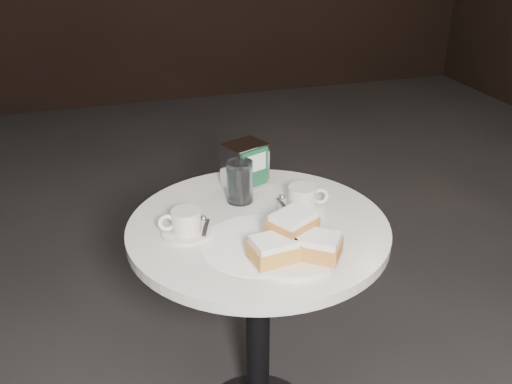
% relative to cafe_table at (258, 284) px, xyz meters
% --- Properties ---
extents(cafe_table, '(0.70, 0.70, 0.74)m').
position_rel_cafe_table_xyz_m(cafe_table, '(0.00, 0.00, 0.00)').
color(cafe_table, black).
rests_on(cafe_table, ground).
extents(sugar_spill, '(0.36, 0.36, 0.00)m').
position_rel_cafe_table_xyz_m(sugar_spill, '(-0.03, -0.10, 0.20)').
color(sugar_spill, white).
rests_on(sugar_spill, cafe_table).
extents(beignet_plate, '(0.25, 0.25, 0.10)m').
position_rel_cafe_table_xyz_m(beignet_plate, '(0.03, -0.18, 0.24)').
color(beignet_plate, silver).
rests_on(beignet_plate, cafe_table).
extents(coffee_cup_left, '(0.14, 0.14, 0.07)m').
position_rel_cafe_table_xyz_m(coffee_cup_left, '(-0.19, 0.01, 0.23)').
color(coffee_cup_left, silver).
rests_on(coffee_cup_left, cafe_table).
extents(coffee_cup_right, '(0.16, 0.16, 0.07)m').
position_rel_cafe_table_xyz_m(coffee_cup_right, '(0.14, 0.04, 0.23)').
color(coffee_cup_right, white).
rests_on(coffee_cup_right, cafe_table).
extents(water_glass_left, '(0.08, 0.08, 0.12)m').
position_rel_cafe_table_xyz_m(water_glass_left, '(-0.01, 0.14, 0.26)').
color(water_glass_left, white).
rests_on(water_glass_left, cafe_table).
extents(water_glass_right, '(0.10, 0.10, 0.12)m').
position_rel_cafe_table_xyz_m(water_glass_right, '(0.06, 0.24, 0.26)').
color(water_glass_right, white).
rests_on(water_glass_right, cafe_table).
extents(napkin_dispenser, '(0.14, 0.13, 0.14)m').
position_rel_cafe_table_xyz_m(napkin_dispenser, '(0.03, 0.23, 0.27)').
color(napkin_dispenser, silver).
rests_on(napkin_dispenser, cafe_table).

